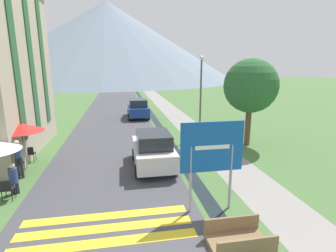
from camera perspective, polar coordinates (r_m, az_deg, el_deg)
name	(u,v)px	position (r m, az deg, el deg)	size (l,w,h in m)	color
ground_plane	(142,119)	(24.80, -5.73, 1.43)	(160.00, 160.00, 0.00)	#476B38
road	(116,105)	(34.59, -11.25, 4.59)	(6.40, 60.00, 0.01)	#424247
footpath	(163,103)	(35.02, -1.19, 4.94)	(2.20, 60.00, 0.01)	gray
drainage_channel	(145,104)	(34.72, -5.12, 4.82)	(0.60, 60.00, 0.00)	black
crosswalk_marking	(106,228)	(9.06, -13.26, -20.84)	(5.44, 1.84, 0.01)	yellow
mountain_distant	(108,42)	(91.21, -13.00, 17.45)	(81.58, 81.58, 24.65)	slate
road_sign	(212,153)	(9.01, 9.53, -5.88)	(2.19, 0.11, 3.20)	#9E9EA3
footbridge	(239,241)	(8.23, 15.16, -22.94)	(1.70, 1.10, 0.65)	brown
parked_car_near	(153,150)	(13.08, -3.24, -5.16)	(1.97, 3.84, 1.82)	silver
parked_car_far	(138,108)	(25.59, -6.53, 3.85)	(1.99, 4.01, 1.82)	navy
cafe_chair_far_right	(30,153)	(15.60, -27.79, -5.19)	(0.40, 0.40, 0.85)	black
cafe_chair_nearest	(7,188)	(11.75, -31.65, -11.46)	(0.40, 0.40, 0.85)	black
cafe_chair_middle	(18,163)	(14.32, -29.86, -6.98)	(0.40, 0.40, 0.85)	black
cafe_umbrella_middle_red	(22,128)	(14.44, -29.15, -0.31)	(1.99, 1.99, 2.27)	#B7B2A8
person_seated_far	(13,177)	(12.15, -30.62, -9.54)	(0.32, 0.32, 1.29)	#282833
person_standing_terrace	(18,156)	(13.52, -29.85, -5.76)	(0.32, 0.32, 1.78)	#282833
streetlamp	(201,91)	(17.98, 7.14, 7.57)	(0.28, 0.28, 5.61)	#515156
tree_by_path	(251,86)	(16.98, 17.55, 8.27)	(3.31, 3.31, 5.42)	brown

